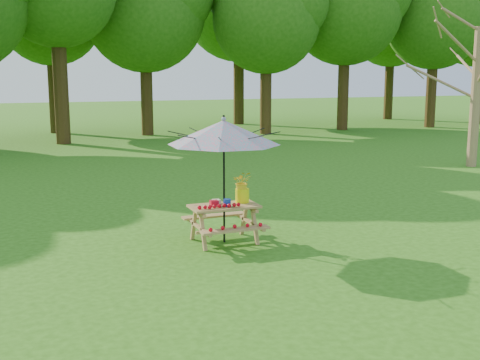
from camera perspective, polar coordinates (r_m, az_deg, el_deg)
name	(u,v)px	position (r m, az deg, el deg)	size (l,w,h in m)	color
picnic_table	(224,224)	(10.63, -1.50, -4.21)	(1.20, 1.32, 0.67)	#A67B4B
patio_umbrella	(224,133)	(10.35, -1.55, 4.52)	(2.53, 2.53, 2.25)	black
produce_bins	(220,203)	(10.52, -1.89, -2.15)	(0.34, 0.43, 0.13)	red
tomatoes_row	(220,206)	(10.33, -1.95, -2.48)	(0.77, 0.13, 0.07)	red
flower_bucket	(242,186)	(10.73, 0.21, -0.56)	(0.40, 0.37, 0.56)	#EAED0C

